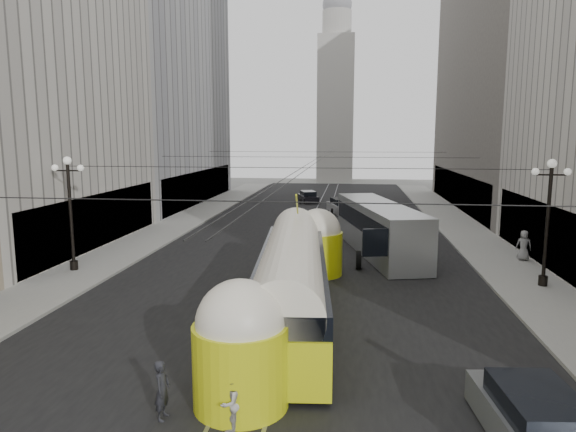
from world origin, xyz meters
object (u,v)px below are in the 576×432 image
(streetcar, at_px, (292,277))
(sedan_grey, at_px, (537,424))
(pedestrian_crossing_b, at_px, (231,402))
(pedestrian_crossing_a, at_px, (162,390))
(city_bus, at_px, (379,226))
(pedestrian_sidewalk_right, at_px, (524,245))

(streetcar, xyz_separation_m, sedan_grey, (7.00, -8.36, -1.14))
(streetcar, relative_size, pedestrian_crossing_b, 11.16)
(sedan_grey, bearing_deg, pedestrian_crossing_a, 178.54)
(streetcar, distance_m, city_bus, 13.61)
(streetcar, xyz_separation_m, pedestrian_sidewalk_right, (12.86, 11.46, -0.76))
(streetcar, relative_size, pedestrian_crossing_a, 10.28)
(pedestrian_crossing_a, relative_size, pedestrian_crossing_b, 1.08)
(sedan_grey, relative_size, pedestrian_crossing_a, 3.00)
(sedan_grey, height_order, pedestrian_sidewalk_right, pedestrian_sidewalk_right)
(sedan_grey, distance_m, pedestrian_crossing_b, 7.62)
(pedestrian_crossing_a, bearing_deg, sedan_grey, -89.57)
(city_bus, xyz_separation_m, pedestrian_crossing_b, (-4.85, -21.34, -1.03))
(streetcar, height_order, city_bus, streetcar)
(pedestrian_sidewalk_right, bearing_deg, city_bus, 1.06)
(city_bus, relative_size, pedestrian_crossing_a, 8.00)
(sedan_grey, relative_size, pedestrian_sidewalk_right, 2.71)
(city_bus, xyz_separation_m, pedestrian_crossing_a, (-6.80, -21.05, -0.96))
(pedestrian_crossing_b, relative_size, pedestrian_sidewalk_right, 0.83)
(streetcar, bearing_deg, city_bus, 71.89)
(pedestrian_crossing_a, bearing_deg, pedestrian_sidewalk_right, -36.36)
(sedan_grey, bearing_deg, streetcar, 129.95)
(pedestrian_sidewalk_right, bearing_deg, streetcar, 52.48)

